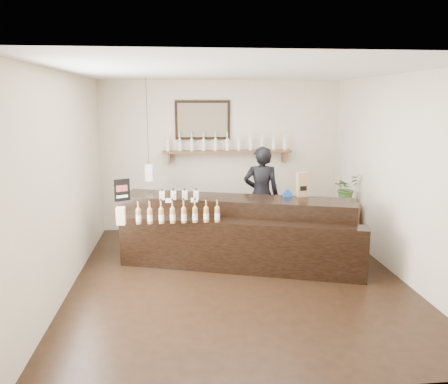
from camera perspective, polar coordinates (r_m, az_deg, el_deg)
ground at (r=6.26m, az=1.81°, el=-11.05°), size 5.00×5.00×0.00m
room_shell at (r=5.81m, az=1.92°, el=4.62°), size 5.00×5.00×5.00m
back_wall_decor at (r=8.14m, az=-1.37°, el=7.09°), size 2.66×0.96×1.69m
counter at (r=6.63m, az=1.53°, el=-5.41°), size 3.58×1.97×1.16m
promo_sign at (r=6.52m, az=-13.18°, el=0.24°), size 0.22×0.12×0.33m
paper_bag at (r=6.78m, az=10.20°, el=1.01°), size 0.18×0.14×0.37m
tape_dispenser at (r=6.74m, az=8.29°, el=-0.22°), size 0.14×0.06×0.11m
side_cabinet at (r=7.78m, az=15.39°, el=-3.91°), size 0.45×0.57×0.76m
potted_plant at (r=7.64m, az=15.64°, el=0.49°), size 0.54×0.52×0.46m
shopkeeper at (r=7.54m, az=4.89°, el=0.46°), size 0.74×0.53×1.90m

